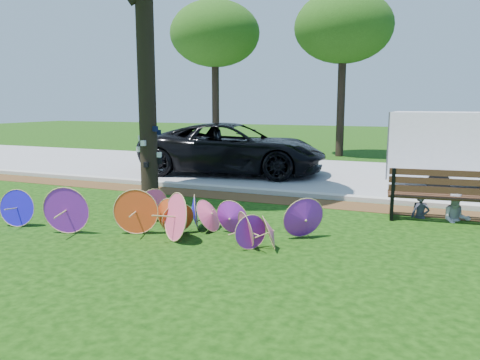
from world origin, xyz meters
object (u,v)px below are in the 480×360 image
(park_bench, at_px, (439,194))
(person_right, at_px, (458,193))
(parasol_pile, at_px, (168,215))
(black_van, at_px, (233,149))
(cargo_trailer, at_px, (442,146))
(person_left, at_px, (421,195))

(park_bench, height_order, person_right, person_right)
(parasol_pile, height_order, black_van, black_van)
(parasol_pile, height_order, cargo_trailer, cargo_trailer)
(cargo_trailer, bearing_deg, black_van, 179.29)
(cargo_trailer, bearing_deg, parasol_pile, -121.03)
(parasol_pile, bearing_deg, park_bench, 33.92)
(black_van, relative_size, park_bench, 3.00)
(person_left, xyz_separation_m, person_right, (0.70, 0.00, 0.08))
(park_bench, xyz_separation_m, person_right, (0.35, 0.05, 0.04))
(parasol_pile, distance_m, cargo_trailer, 8.60)
(parasol_pile, relative_size, person_left, 6.17)
(cargo_trailer, xyz_separation_m, person_right, (0.30, -3.94, -0.66))
(park_bench, distance_m, person_left, 0.36)
(black_van, bearing_deg, park_bench, -131.40)
(black_van, height_order, park_bench, black_van)
(person_left, relative_size, person_right, 0.87)
(parasol_pile, height_order, person_right, person_right)
(person_left, bearing_deg, parasol_pile, -138.94)
(black_van, relative_size, cargo_trailer, 2.34)
(parasol_pile, distance_m, park_bench, 5.63)
(parasol_pile, relative_size, park_bench, 3.00)
(black_van, bearing_deg, cargo_trailer, -101.09)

